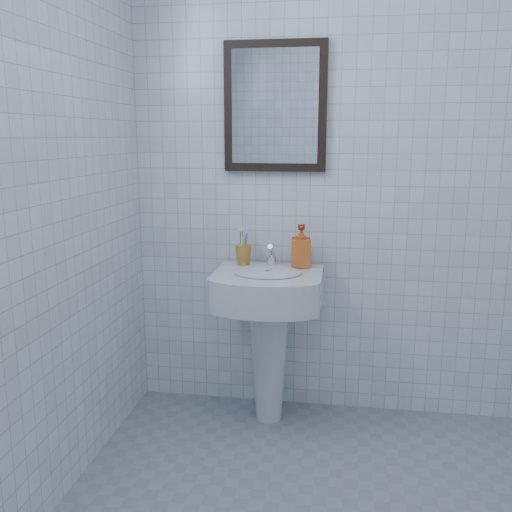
# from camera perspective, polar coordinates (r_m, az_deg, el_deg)

# --- Properties ---
(wall_back) EXTENTS (2.20, 0.02, 2.50)m
(wall_back) POSITION_cam_1_polar(r_m,az_deg,el_deg) (2.85, 9.66, 8.50)
(wall_back) COLOR silver
(wall_back) RESTS_ON ground
(wall_front) EXTENTS (2.20, 0.02, 2.50)m
(wall_front) POSITION_cam_1_polar(r_m,az_deg,el_deg) (0.48, 11.29, -8.43)
(wall_front) COLOR silver
(wall_front) RESTS_ON ground
(wall_left) EXTENTS (0.02, 2.40, 2.50)m
(wall_left) POSITION_cam_1_polar(r_m,az_deg,el_deg) (1.98, -24.13, 6.16)
(wall_left) COLOR silver
(wall_left) RESTS_ON ground
(washbasin) EXTENTS (0.51, 0.37, 0.79)m
(washbasin) POSITION_cam_1_polar(r_m,az_deg,el_deg) (2.80, 1.26, -6.47)
(washbasin) COLOR silver
(washbasin) RESTS_ON ground
(faucet) EXTENTS (0.05, 0.10, 0.12)m
(faucet) POSITION_cam_1_polar(r_m,az_deg,el_deg) (2.81, 1.55, -0.08)
(faucet) COLOR silver
(faucet) RESTS_ON washbasin
(toothbrush_cup) EXTENTS (0.08, 0.08, 0.10)m
(toothbrush_cup) POSITION_cam_1_polar(r_m,az_deg,el_deg) (2.84, -1.28, 0.13)
(toothbrush_cup) COLOR #C17B28
(toothbrush_cup) RESTS_ON washbasin
(soap_dispenser) EXTENTS (0.10, 0.11, 0.21)m
(soap_dispenser) POSITION_cam_1_polar(r_m,az_deg,el_deg) (2.80, 4.53, 1.03)
(soap_dispenser) COLOR #E85716
(soap_dispenser) RESTS_ON washbasin
(wall_mirror) EXTENTS (0.50, 0.04, 0.62)m
(wall_mirror) POSITION_cam_1_polar(r_m,az_deg,el_deg) (2.85, 1.92, 14.69)
(wall_mirror) COLOR black
(wall_mirror) RESTS_ON wall_back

